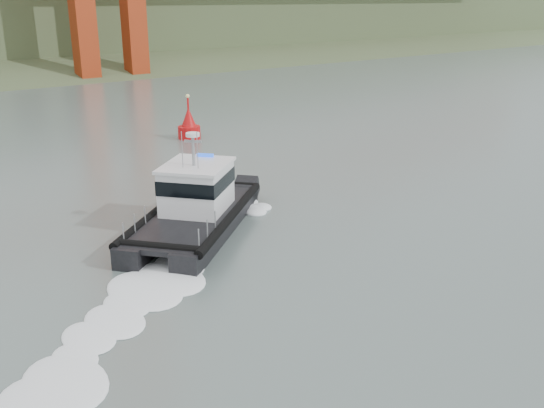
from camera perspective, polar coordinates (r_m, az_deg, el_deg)
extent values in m
plane|color=slate|center=(25.17, 9.46, -9.55)|extent=(400.00, 400.00, 0.00)
cube|color=black|center=(33.12, -9.51, -1.59)|extent=(9.53, 8.23, 1.23)
cube|color=black|center=(32.22, -4.92, -1.98)|extent=(9.53, 8.23, 1.23)
cube|color=black|center=(32.02, -7.59, -1.27)|extent=(10.12, 9.38, 0.26)
cube|color=white|center=(32.52, -7.08, 1.49)|extent=(4.81, 4.73, 2.36)
cube|color=black|center=(32.39, -7.11, 2.20)|extent=(4.89, 4.81, 0.77)
cube|color=white|center=(32.17, -7.17, 3.63)|extent=(5.10, 5.02, 0.16)
cylinder|color=gray|center=(31.68, -7.41, 4.96)|extent=(0.16, 0.16, 1.85)
cylinder|color=white|center=(31.48, -7.48, 6.50)|extent=(0.72, 0.72, 0.18)
cylinder|color=#BB0D0F|center=(54.37, -7.79, 6.59)|extent=(1.98, 1.98, 1.32)
cone|color=#BB0D0F|center=(54.11, -7.85, 7.96)|extent=(1.54, 1.54, 1.98)
cylinder|color=#BB0D0F|center=(53.88, -7.91, 9.34)|extent=(0.18, 0.18, 1.10)
sphere|color=#E5D87F|center=(53.77, -7.95, 10.03)|extent=(0.33, 0.33, 0.33)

